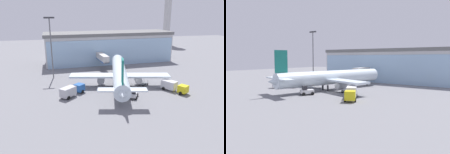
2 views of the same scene
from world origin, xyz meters
The scene contains 12 objects.
ground centered at (0.00, 0.00, 0.00)m, with size 240.00×240.00×0.00m, color slate.
terminal_building centered at (0.01, 35.71, 6.30)m, with size 53.77×17.43×12.59m.
jet_bridge centered at (-5.38, 24.86, 4.32)m, with size 3.62×13.69×5.69m.
control_tower centered at (47.15, 77.38, 20.89)m, with size 7.97×7.97×35.50m.
apron_light_mast centered at (-22.82, 16.20, 11.38)m, with size 3.20×0.40×19.24m.
airplane centered at (-3.67, 4.14, 3.53)m, with size 28.63×38.07×11.04m.
catering_truck centered at (-17.78, -1.62, 1.47)m, with size 6.80×6.63×2.65m.
fuel_truck centered at (9.19, -4.42, 1.47)m, with size 5.58×7.41×2.65m.
baggage_cart centered at (3.14, 2.29, 0.50)m, with size 3.22×2.77×1.50m.
pushback_tug centered at (-2.87, -6.39, 0.97)m, with size 3.33×3.69×2.30m.
safety_cone_nose centered at (-2.19, -4.70, 0.28)m, with size 0.36×0.36×0.55m, color orange.
safety_cone_wingtip centered at (-18.45, 6.36, 0.28)m, with size 0.36×0.36×0.55m, color orange.
Camera 1 is at (-19.53, -54.95, 20.84)m, focal length 35.00 mm.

